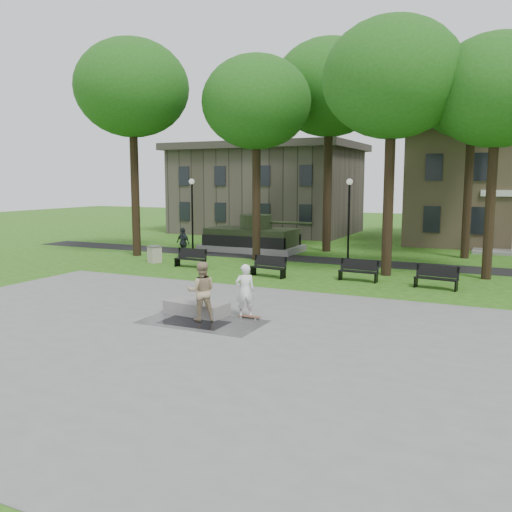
{
  "coord_description": "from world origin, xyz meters",
  "views": [
    {
      "loc": [
        8.96,
        -17.94,
        4.61
      ],
      "look_at": [
        -0.9,
        2.85,
        1.4
      ],
      "focal_mm": 38.0,
      "sensor_mm": 36.0,
      "label": 1
    }
  ],
  "objects_px": {
    "skateboarder": "(245,291)",
    "trash_bin": "(155,254)",
    "friend_watching": "(201,291)",
    "concrete_block": "(196,308)",
    "park_bench_0": "(191,258)"
  },
  "relations": [
    {
      "from": "concrete_block",
      "to": "friend_watching",
      "type": "height_order",
      "value": "friend_watching"
    },
    {
      "from": "friend_watching",
      "to": "trash_bin",
      "type": "relative_size",
      "value": 2.05
    },
    {
      "from": "friend_watching",
      "to": "concrete_block",
      "type": "bearing_deg",
      "value": -77.85
    },
    {
      "from": "skateboarder",
      "to": "trash_bin",
      "type": "bearing_deg",
      "value": -76.61
    },
    {
      "from": "concrete_block",
      "to": "trash_bin",
      "type": "height_order",
      "value": "trash_bin"
    },
    {
      "from": "concrete_block",
      "to": "trash_bin",
      "type": "distance_m",
      "value": 12.57
    },
    {
      "from": "skateboarder",
      "to": "park_bench_0",
      "type": "height_order",
      "value": "skateboarder"
    },
    {
      "from": "friend_watching",
      "to": "trash_bin",
      "type": "distance_m",
      "value": 13.43
    },
    {
      "from": "friend_watching",
      "to": "trash_bin",
      "type": "height_order",
      "value": "friend_watching"
    },
    {
      "from": "concrete_block",
      "to": "trash_bin",
      "type": "relative_size",
      "value": 2.29
    },
    {
      "from": "park_bench_0",
      "to": "trash_bin",
      "type": "distance_m",
      "value": 2.77
    },
    {
      "from": "skateboarder",
      "to": "friend_watching",
      "type": "relative_size",
      "value": 0.93
    },
    {
      "from": "concrete_block",
      "to": "park_bench_0",
      "type": "distance_m",
      "value": 10.52
    },
    {
      "from": "skateboarder",
      "to": "park_bench_0",
      "type": "distance_m",
      "value": 11.24
    },
    {
      "from": "concrete_block",
      "to": "trash_bin",
      "type": "xyz_separation_m",
      "value": [
        -8.48,
        9.28,
        0.24
      ]
    }
  ]
}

